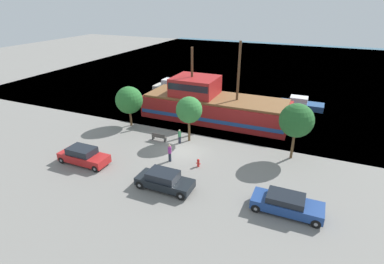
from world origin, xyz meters
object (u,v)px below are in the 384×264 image
(moored_boat_dockside, at_px, (174,88))
(parked_car_curb_rear, at_px, (83,156))
(moored_boat_outer, at_px, (301,104))
(pedestrian_walking_near, at_px, (180,136))
(pedestrian_walking_far, at_px, (170,153))
(parked_car_curb_mid, at_px, (287,204))
(bench_promenade_east, at_px, (159,137))
(pirate_ship, at_px, (213,105))
(fire_hydrant, at_px, (198,163))
(parked_car_curb_front, at_px, (164,180))

(moored_boat_dockside, bearing_deg, parked_car_curb_rear, -83.82)
(moored_boat_outer, bearing_deg, moored_boat_dockside, -178.73)
(moored_boat_dockside, bearing_deg, pedestrian_walking_near, -61.35)
(pedestrian_walking_far, bearing_deg, pedestrian_walking_near, 102.03)
(moored_boat_dockside, xyz_separation_m, parked_car_curb_mid, (20.54, -23.13, -0.09))
(parked_car_curb_rear, xyz_separation_m, pedestrian_walking_near, (6.28, 7.27, 0.03))
(bench_promenade_east, bearing_deg, moored_boat_outer, 52.64)
(pirate_ship, relative_size, moored_boat_dockside, 2.88)
(moored_boat_dockside, distance_m, pedestrian_walking_near, 18.38)
(pedestrian_walking_near, relative_size, pedestrian_walking_far, 0.91)
(moored_boat_outer, bearing_deg, pedestrian_walking_near, -122.63)
(moored_boat_outer, height_order, pedestrian_walking_far, pedestrian_walking_far)
(parked_car_curb_mid, height_order, fire_hydrant, parked_car_curb_mid)
(moored_boat_dockside, xyz_separation_m, parked_car_curb_rear, (2.53, -23.40, -0.03))
(parked_car_curb_front, height_order, pedestrian_walking_far, pedestrian_walking_far)
(pirate_ship, height_order, bench_promenade_east, pirate_ship)
(pirate_ship, relative_size, parked_car_curb_front, 4.18)
(bench_promenade_east, relative_size, pedestrian_walking_near, 1.00)
(moored_boat_outer, xyz_separation_m, parked_car_curb_rear, (-16.88, -23.83, 0.18))
(pirate_ship, relative_size, pedestrian_walking_near, 12.23)
(parked_car_curb_front, xyz_separation_m, parked_car_curb_rear, (-8.70, 0.59, 0.02))
(pedestrian_walking_near, bearing_deg, parked_car_curb_front, -72.87)
(parked_car_curb_mid, bearing_deg, moored_boat_outer, 92.73)
(parked_car_curb_mid, bearing_deg, moored_boat_dockside, 131.61)
(moored_boat_outer, xyz_separation_m, pedestrian_walking_near, (-10.61, -16.56, 0.21))
(pirate_ship, xyz_separation_m, bench_promenade_east, (-3.10, -8.33, -1.42))
(pirate_ship, relative_size, moored_boat_outer, 3.34)
(fire_hydrant, height_order, bench_promenade_east, bench_promenade_east)
(fire_hydrant, xyz_separation_m, pedestrian_walking_far, (-2.80, -0.15, 0.46))
(parked_car_curb_front, xyz_separation_m, fire_hydrant, (1.19, 4.22, -0.33))
(pirate_ship, distance_m, parked_car_curb_mid, 18.59)
(moored_boat_dockside, height_order, parked_car_curb_rear, moored_boat_dockside)
(bench_promenade_east, relative_size, pedestrian_walking_far, 0.92)
(parked_car_curb_front, height_order, fire_hydrant, parked_car_curb_front)
(parked_car_curb_front, bearing_deg, moored_boat_outer, 71.48)
(pirate_ship, distance_m, moored_boat_outer, 13.08)
(parked_car_curb_mid, bearing_deg, parked_car_curb_front, -174.69)
(pedestrian_walking_far, bearing_deg, moored_boat_dockside, 115.77)
(parked_car_curb_rear, bearing_deg, parked_car_curb_front, -3.89)
(bench_promenade_east, bearing_deg, pedestrian_walking_far, -48.08)
(pirate_ship, height_order, parked_car_curb_mid, pirate_ship)
(bench_promenade_east, bearing_deg, pedestrian_walking_near, 8.36)
(pirate_ship, bearing_deg, parked_car_curb_front, -84.16)
(parked_car_curb_front, height_order, bench_promenade_east, parked_car_curb_front)
(parked_car_curb_front, height_order, parked_car_curb_mid, parked_car_curb_front)
(parked_car_curb_rear, relative_size, fire_hydrant, 6.19)
(moored_boat_outer, height_order, fire_hydrant, moored_boat_outer)
(moored_boat_outer, xyz_separation_m, parked_car_curb_mid, (1.12, -23.56, 0.12))
(parked_car_curb_mid, bearing_deg, pedestrian_walking_near, 149.18)
(pedestrian_walking_near, height_order, pedestrian_walking_far, pedestrian_walking_far)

